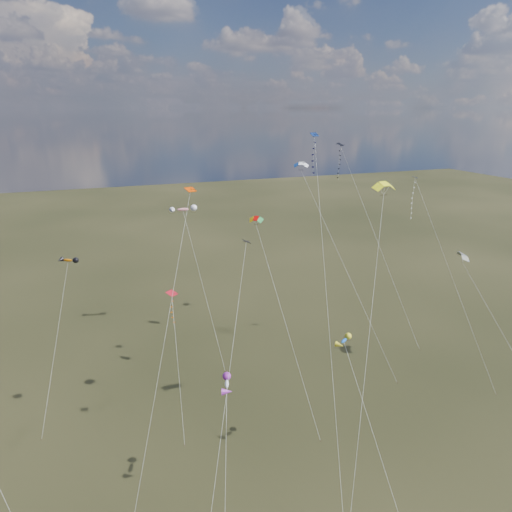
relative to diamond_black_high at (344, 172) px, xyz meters
name	(u,v)px	position (x,y,z in m)	size (l,w,h in m)	color
ground	(316,478)	(-20.50, -31.83, -27.00)	(400.00, 400.00, 0.00)	black
diamond_black_high	(344,172)	(0.00, 0.00, 0.00)	(8.68, 15.57, 31.53)	black
diamond_navy_tall	(315,176)	(-13.18, -15.15, 1.98)	(9.97, 27.59, 34.00)	#0C1D50
diamond_black_mid	(234,336)	(-28.10, -28.25, -10.82)	(9.48, 14.99, 24.19)	black
diamond_red_low	(173,313)	(-31.25, -12.86, -14.63)	(2.01, 10.68, 15.11)	#B1121F
diamond_navy_right	(416,207)	(6.28, -10.83, -4.24)	(3.47, 17.84, 27.26)	#07174D
diamond_orange_center	(175,277)	(-32.49, -23.22, -6.00)	(10.22, 12.95, 29.20)	#DF3B00
parafoil_yellow	(385,185)	(-10.15, -25.05, 2.12)	(14.87, 18.32, 29.90)	#F8FA17
parafoil_blue_white	(302,165)	(-9.50, -3.73, 1.86)	(9.20, 17.78, 29.62)	#1648AB
parafoil_striped	(464,255)	(9.29, -18.15, -9.87)	(3.95, 16.26, 17.88)	yellow
parafoil_tricolor	(256,220)	(-19.71, -11.87, -3.83)	(3.42, 16.34, 23.88)	#EAB805
novelty_orange_black	(68,261)	(-43.06, -4.96, -8.84)	(6.21, 11.79, 18.71)	orange
novelty_white_purple	(227,384)	(-29.38, -29.87, -14.79)	(4.17, 10.70, 12.73)	white
novelty_redwhite_stripe	(183,210)	(-25.35, 7.39, -5.95)	(4.06, 17.43, 21.75)	red
novelty_blue_yellow	(344,342)	(-16.53, -29.32, -13.02)	(2.26, 11.42, 14.50)	blue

